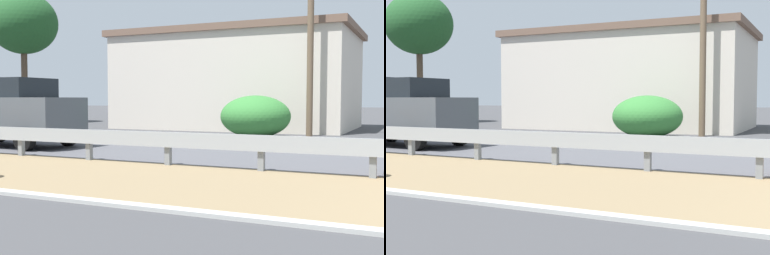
% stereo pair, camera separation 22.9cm
% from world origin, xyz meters
% --- Properties ---
extents(car_trailing_near_lane, '(2.20, 4.11, 2.25)m').
position_xyz_m(car_trailing_near_lane, '(7.79, 18.04, 1.12)').
color(car_trailing_near_lane, navy).
rests_on(car_trailing_near_lane, ground).
extents(car_trailing_far_lane, '(2.08, 4.53, 2.01)m').
position_xyz_m(car_trailing_far_lane, '(4.33, 13.56, 1.01)').
color(car_trailing_far_lane, '#4C5156').
rests_on(car_trailing_far_lane, ground).
extents(roadside_shop_near, '(7.28, 11.14, 4.63)m').
position_xyz_m(roadside_shop_near, '(16.39, 10.67, 2.33)').
color(roadside_shop_near, beige).
rests_on(roadside_shop_near, ground).
extents(utility_pole_near, '(0.24, 1.80, 8.67)m').
position_xyz_m(utility_pole_near, '(12.13, 6.34, 4.49)').
color(utility_pole_near, brown).
rests_on(utility_pole_near, ground).
extents(bush_roadside, '(2.56, 2.56, 1.54)m').
position_xyz_m(bush_roadside, '(10.63, 7.99, 0.77)').
color(bush_roadside, '#337533').
rests_on(bush_roadside, ground).
extents(tree_roadside, '(3.95, 3.95, 7.59)m').
position_xyz_m(tree_roadside, '(15.50, 23.68, 5.77)').
color(tree_roadside, '#4C3D2D').
rests_on(tree_roadside, ground).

